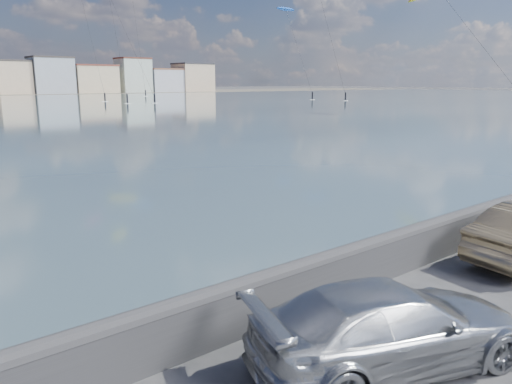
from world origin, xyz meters
TOP-DOWN VIEW (x-y plane):
  - seawall at (0.00, 2.70)m, footprint 400.00×0.36m
  - car_silver at (0.82, 0.41)m, footprint 5.03×3.28m
  - kitesurfer_3 at (87.41, 97.49)m, footprint 8.40×16.32m

SIDE VIEW (x-z plane):
  - seawall at x=0.00m, z-range 0.04..1.12m
  - car_silver at x=0.82m, z-range 0.00..1.35m
  - kitesurfer_3 at x=87.41m, z-range 10.67..34.02m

